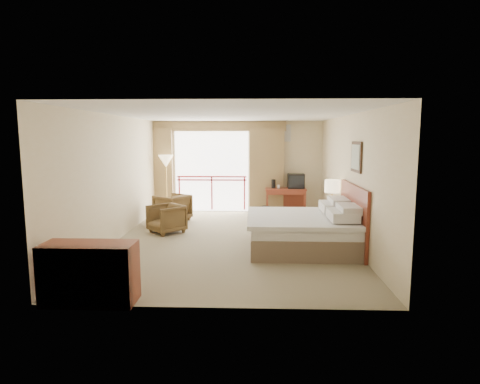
{
  "coord_description": "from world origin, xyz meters",
  "views": [
    {
      "loc": [
        0.48,
        -8.52,
        2.24
      ],
      "look_at": [
        0.16,
        0.4,
        1.01
      ],
      "focal_mm": 30.0,
      "sensor_mm": 36.0,
      "label": 1
    }
  ],
  "objects_px": {
    "tv": "(296,181)",
    "armchair_near": "(167,233)",
    "table_lamp": "(332,187)",
    "wastebasket": "(266,211)",
    "bed": "(304,230)",
    "floor_lamp": "(166,163)",
    "desk": "(285,194)",
    "armchair_far": "(173,221)",
    "side_table": "(161,213)",
    "nightstand": "(332,221)",
    "dresser": "(89,273)"
  },
  "relations": [
    {
      "from": "armchair_far",
      "to": "floor_lamp",
      "type": "height_order",
      "value": "floor_lamp"
    },
    {
      "from": "desk",
      "to": "tv",
      "type": "relative_size",
      "value": 2.51
    },
    {
      "from": "side_table",
      "to": "floor_lamp",
      "type": "relative_size",
      "value": 0.28
    },
    {
      "from": "bed",
      "to": "armchair_near",
      "type": "distance_m",
      "value": 3.34
    },
    {
      "from": "table_lamp",
      "to": "wastebasket",
      "type": "bearing_deg",
      "value": 125.46
    },
    {
      "from": "table_lamp",
      "to": "armchair_near",
      "type": "distance_m",
      "value": 4.01
    },
    {
      "from": "nightstand",
      "to": "dresser",
      "type": "height_order",
      "value": "dresser"
    },
    {
      "from": "armchair_far",
      "to": "floor_lamp",
      "type": "relative_size",
      "value": 0.46
    },
    {
      "from": "table_lamp",
      "to": "desk",
      "type": "relative_size",
      "value": 0.53
    },
    {
      "from": "table_lamp",
      "to": "dresser",
      "type": "bearing_deg",
      "value": -134.6
    },
    {
      "from": "table_lamp",
      "to": "desk",
      "type": "distance_m",
      "value": 2.61
    },
    {
      "from": "nightstand",
      "to": "desk",
      "type": "distance_m",
      "value": 2.62
    },
    {
      "from": "desk",
      "to": "tv",
      "type": "distance_m",
      "value": 0.48
    },
    {
      "from": "armchair_far",
      "to": "armchair_near",
      "type": "height_order",
      "value": "armchair_far"
    },
    {
      "from": "table_lamp",
      "to": "armchair_near",
      "type": "xyz_separation_m",
      "value": [
        -3.86,
        -0.04,
        -1.1
      ]
    },
    {
      "from": "nightstand",
      "to": "armchair_far",
      "type": "xyz_separation_m",
      "value": [
        -3.99,
        1.36,
        -0.31
      ]
    },
    {
      "from": "table_lamp",
      "to": "tv",
      "type": "bearing_deg",
      "value": 104.11
    },
    {
      "from": "table_lamp",
      "to": "armchair_near",
      "type": "height_order",
      "value": "table_lamp"
    },
    {
      "from": "table_lamp",
      "to": "armchair_far",
      "type": "height_order",
      "value": "table_lamp"
    },
    {
      "from": "wastebasket",
      "to": "desk",
      "type": "bearing_deg",
      "value": 30.77
    },
    {
      "from": "tv",
      "to": "dresser",
      "type": "height_order",
      "value": "tv"
    },
    {
      "from": "bed",
      "to": "tv",
      "type": "height_order",
      "value": "tv"
    },
    {
      "from": "armchair_near",
      "to": "tv",
      "type": "bearing_deg",
      "value": 83.09
    },
    {
      "from": "bed",
      "to": "armchair_far",
      "type": "relative_size",
      "value": 2.7
    },
    {
      "from": "armchair_near",
      "to": "side_table",
      "type": "height_order",
      "value": "side_table"
    },
    {
      "from": "desk",
      "to": "tv",
      "type": "xyz_separation_m",
      "value": [
        0.3,
        -0.06,
        0.38
      ]
    },
    {
      "from": "bed",
      "to": "table_lamp",
      "type": "relative_size",
      "value": 3.44
    },
    {
      "from": "nightstand",
      "to": "side_table",
      "type": "height_order",
      "value": "nightstand"
    },
    {
      "from": "nightstand",
      "to": "armchair_near",
      "type": "bearing_deg",
      "value": -178.04
    },
    {
      "from": "nightstand",
      "to": "desk",
      "type": "relative_size",
      "value": 0.53
    },
    {
      "from": "armchair_far",
      "to": "desk",
      "type": "bearing_deg",
      "value": 144.03
    },
    {
      "from": "wastebasket",
      "to": "armchair_near",
      "type": "distance_m",
      "value": 3.18
    },
    {
      "from": "armchair_near",
      "to": "side_table",
      "type": "xyz_separation_m",
      "value": [
        -0.29,
        0.7,
        0.33
      ]
    },
    {
      "from": "desk",
      "to": "armchair_far",
      "type": "xyz_separation_m",
      "value": [
        -3.1,
        -1.09,
        -0.59
      ]
    },
    {
      "from": "table_lamp",
      "to": "floor_lamp",
      "type": "relative_size",
      "value": 0.36
    },
    {
      "from": "floor_lamp",
      "to": "side_table",
      "type": "bearing_deg",
      "value": -82.79
    },
    {
      "from": "desk",
      "to": "armchair_near",
      "type": "distance_m",
      "value": 3.89
    },
    {
      "from": "bed",
      "to": "side_table",
      "type": "distance_m",
      "value": 3.89
    },
    {
      "from": "tv",
      "to": "armchair_far",
      "type": "relative_size",
      "value": 0.59
    },
    {
      "from": "floor_lamp",
      "to": "nightstand",
      "type": "bearing_deg",
      "value": -28.66
    },
    {
      "from": "desk",
      "to": "side_table",
      "type": "relative_size",
      "value": 2.4
    },
    {
      "from": "bed",
      "to": "floor_lamp",
      "type": "bearing_deg",
      "value": 134.68
    },
    {
      "from": "tv",
      "to": "armchair_near",
      "type": "bearing_deg",
      "value": -161.49
    },
    {
      "from": "wastebasket",
      "to": "table_lamp",
      "type": "bearing_deg",
      "value": -54.54
    },
    {
      "from": "dresser",
      "to": "bed",
      "type": "bearing_deg",
      "value": 41.06
    },
    {
      "from": "floor_lamp",
      "to": "desk",
      "type": "bearing_deg",
      "value": 1.05
    },
    {
      "from": "nightstand",
      "to": "armchair_near",
      "type": "xyz_separation_m",
      "value": [
        -3.86,
        0.01,
        -0.31
      ]
    },
    {
      "from": "desk",
      "to": "side_table",
      "type": "xyz_separation_m",
      "value": [
        -3.26,
        -1.74,
        -0.26
      ]
    },
    {
      "from": "bed",
      "to": "tv",
      "type": "xyz_separation_m",
      "value": [
        0.19,
        3.62,
        0.59
      ]
    },
    {
      "from": "nightstand",
      "to": "dresser",
      "type": "relative_size",
      "value": 0.5
    }
  ]
}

